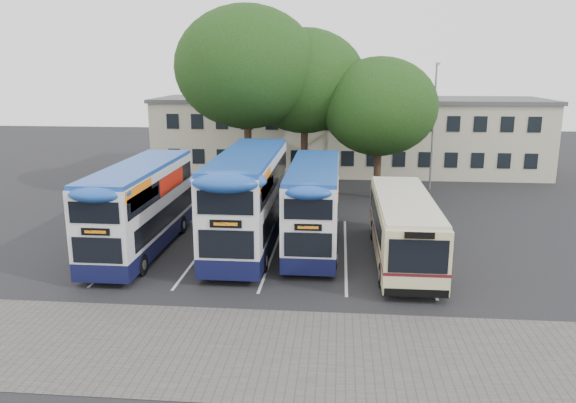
% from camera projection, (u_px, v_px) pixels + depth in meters
% --- Properties ---
extents(ground, '(120.00, 120.00, 0.00)m').
position_uv_depth(ground, '(353.00, 292.00, 22.40)').
color(ground, black).
rests_on(ground, ground).
extents(paving_strip, '(40.00, 6.00, 0.01)m').
position_uv_depth(paving_strip, '(292.00, 352.00, 17.74)').
color(paving_strip, '#595654').
rests_on(paving_strip, ground).
extents(bay_lines, '(14.12, 11.00, 0.01)m').
position_uv_depth(bay_lines, '(274.00, 250.00, 27.58)').
color(bay_lines, silver).
rests_on(bay_lines, ground).
extents(depot_building, '(32.40, 8.40, 6.20)m').
position_uv_depth(depot_building, '(347.00, 134.00, 47.78)').
color(depot_building, beige).
rests_on(depot_building, ground).
extents(lamp_post, '(0.25, 1.05, 9.06)m').
position_uv_depth(lamp_post, '(434.00, 120.00, 40.00)').
color(lamp_post, gray).
rests_on(lamp_post, ground).
extents(tree_left, '(9.48, 9.48, 12.76)m').
position_uv_depth(tree_left, '(247.00, 67.00, 36.92)').
color(tree_left, black).
rests_on(tree_left, ground).
extents(tree_mid, '(8.41, 8.41, 11.37)m').
position_uv_depth(tree_mid, '(305.00, 81.00, 38.64)').
color(tree_mid, black).
rests_on(tree_mid, ground).
extents(tree_right, '(7.66, 7.66, 9.45)m').
position_uv_depth(tree_right, '(380.00, 107.00, 37.10)').
color(tree_right, black).
rests_on(tree_right, ground).
extents(bus_dd_left, '(2.47, 10.20, 4.25)m').
position_uv_depth(bus_dd_left, '(141.00, 204.00, 27.04)').
color(bus_dd_left, '#0E1136').
rests_on(bus_dd_left, ground).
extents(bus_dd_mid, '(2.74, 11.29, 4.70)m').
position_uv_depth(bus_dd_mid, '(249.00, 195.00, 27.71)').
color(bus_dd_mid, '#0E1136').
rests_on(bus_dd_mid, ground).
extents(bus_dd_right, '(2.41, 9.94, 4.14)m').
position_uv_depth(bus_dd_right, '(314.00, 201.00, 27.74)').
color(bus_dd_right, '#0E1136').
rests_on(bus_dd_right, ground).
extents(bus_single, '(2.57, 10.11, 3.01)m').
position_uv_depth(bus_single, '(403.00, 224.00, 25.85)').
color(bus_single, beige).
rests_on(bus_single, ground).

